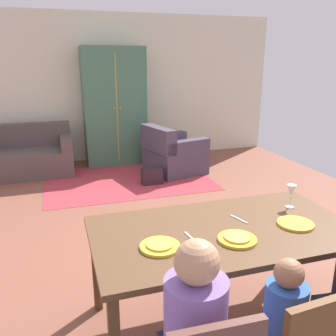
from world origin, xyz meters
name	(u,v)px	position (x,y,z in m)	size (l,w,h in m)	color
ground_plane	(150,220)	(0.00, 0.43, -0.01)	(6.62, 6.05, 0.02)	brown
back_wall	(107,88)	(0.00, 3.50, 1.35)	(6.62, 0.10, 2.70)	beige
dining_table	(224,237)	(0.04, -1.45, 0.69)	(1.80, 0.98, 0.76)	brown
plate_near_man	(160,246)	(-0.45, -1.57, 0.77)	(0.25, 0.25, 0.02)	yellow
pizza_near_man	(160,244)	(-0.45, -1.57, 0.78)	(0.17, 0.17, 0.01)	gold
plate_near_child	(237,239)	(0.04, -1.63, 0.77)	(0.25, 0.25, 0.02)	gold
pizza_near_child	(237,237)	(0.04, -1.63, 0.78)	(0.17, 0.17, 0.01)	gold
plate_near_woman	(295,224)	(0.54, -1.55, 0.77)	(0.25, 0.25, 0.02)	yellow
wine_glass	(291,191)	(0.69, -1.27, 0.89)	(0.07, 0.07, 0.19)	silver
fork	(190,237)	(-0.23, -1.50, 0.76)	(0.02, 0.15, 0.01)	silver
knife	(239,219)	(0.21, -1.35, 0.76)	(0.01, 0.17, 0.01)	silver
area_rug	(128,180)	(0.05, 1.99, 0.00)	(2.60, 1.80, 0.01)	#A9323C
couch	(22,157)	(-1.59, 2.85, 0.30)	(1.64, 0.86, 0.82)	#534441
armchair	(172,154)	(0.87, 2.18, 0.32)	(1.05, 1.04, 0.82)	#453E50
armoire	(114,107)	(0.05, 3.11, 1.05)	(1.10, 0.59, 2.10)	#3D6A50
handbag	(152,176)	(0.37, 1.69, 0.13)	(0.32, 0.16, 0.26)	#2B1E25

